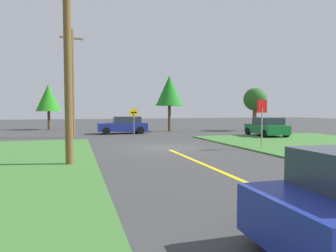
% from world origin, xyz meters
% --- Properties ---
extents(ground_plane, '(120.00, 120.00, 0.00)m').
position_xyz_m(ground_plane, '(0.00, 0.00, 0.00)').
color(ground_plane, '#3C3C3C').
extents(lane_stripe_center, '(0.20, 14.00, 0.01)m').
position_xyz_m(lane_stripe_center, '(0.00, -8.00, 0.01)').
color(lane_stripe_center, yellow).
rests_on(lane_stripe_center, ground).
extents(stop_sign, '(0.71, 0.17, 2.79)m').
position_xyz_m(stop_sign, '(5.01, -2.36, 1.95)').
color(stop_sign, '#9EA0A8').
rests_on(stop_sign, ground).
extents(car_on_crossroad, '(2.47, 4.35, 1.62)m').
position_xyz_m(car_on_crossroad, '(10.30, 4.60, 0.81)').
color(car_on_crossroad, '#196B33').
rests_on(car_on_crossroad, ground).
extents(car_approaching_junction, '(4.62, 2.19, 1.62)m').
position_xyz_m(car_approaching_junction, '(-0.70, 11.28, 0.81)').
color(car_approaching_junction, navy).
rests_on(car_approaching_junction, ground).
extents(utility_pole_near, '(1.77, 0.56, 8.11)m').
position_xyz_m(utility_pole_near, '(-5.25, -4.30, 4.17)').
color(utility_pole_near, brown).
rests_on(utility_pole_near, ground).
extents(utility_pole_mid, '(1.79, 0.47, 8.60)m').
position_xyz_m(utility_pole_mid, '(-5.24, 8.27, 4.39)').
color(utility_pole_mid, brown).
rests_on(utility_pole_mid, ground).
extents(direction_sign, '(0.91, 0.08, 2.48)m').
position_xyz_m(direction_sign, '(-0.43, 7.46, 1.54)').
color(direction_sign, slate).
rests_on(direction_sign, ground).
extents(oak_tree_left, '(2.77, 2.77, 5.15)m').
position_xyz_m(oak_tree_left, '(-7.94, 19.47, 3.60)').
color(oak_tree_left, brown).
rests_on(oak_tree_left, ground).
extents(pine_tree_center, '(2.44, 2.44, 4.61)m').
position_xyz_m(pine_tree_center, '(13.38, 11.05, 3.32)').
color(pine_tree_center, brown).
rests_on(pine_tree_center, ground).
extents(oak_tree_right, '(2.85, 2.85, 5.82)m').
position_xyz_m(oak_tree_right, '(4.34, 12.89, 4.22)').
color(oak_tree_right, brown).
rests_on(oak_tree_right, ground).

